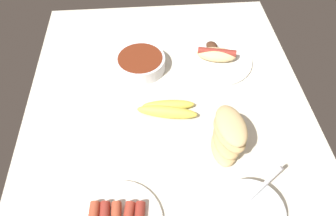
{
  "coord_description": "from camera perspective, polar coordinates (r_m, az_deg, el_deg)",
  "views": [
    {
      "loc": [
        -57.4,
        5.02,
        75.27
      ],
      "look_at": [
        0.71,
        0.31,
        3.0
      ],
      "focal_mm": 32.74,
      "sensor_mm": 36.0,
      "label": 1
    }
  ],
  "objects": [
    {
      "name": "ground_plane",
      "position": [
        0.96,
        0.22,
        -2.0
      ],
      "size": [
        120.0,
        90.0,
        3.0
      ],
      "primitive_type": "cube",
      "color": "silver"
    },
    {
      "name": "bowl_coleslaw",
      "position": [
        0.79,
        14.98,
        -18.49
      ],
      "size": [
        15.8,
        15.8,
        15.57
      ],
      "color": "silver",
      "rests_on": "ground_plane"
    },
    {
      "name": "bowl_chili",
      "position": [
        1.08,
        -5.14,
        8.44
      ],
      "size": [
        17.1,
        17.1,
        4.92
      ],
      "color": "white",
      "rests_on": "ground_plane"
    },
    {
      "name": "bread_stack",
      "position": [
        0.83,
        11.09,
        -5.12
      ],
      "size": [
        14.38,
        9.8,
        14.4
      ],
      "color": "#DBB77A",
      "rests_on": "ground_plane"
    },
    {
      "name": "banana_bunch",
      "position": [
        0.94,
        -0.13,
        -0.37
      ],
      "size": [
        9.03,
        18.88,
        3.95
      ],
      "color": "#E5D14C",
      "rests_on": "ground_plane"
    },
    {
      "name": "plate_hotdog_assembled",
      "position": [
        1.12,
        8.89,
        9.3
      ],
      "size": [
        25.82,
        25.82,
        5.61
      ],
      "color": "white",
      "rests_on": "ground_plane"
    }
  ]
}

